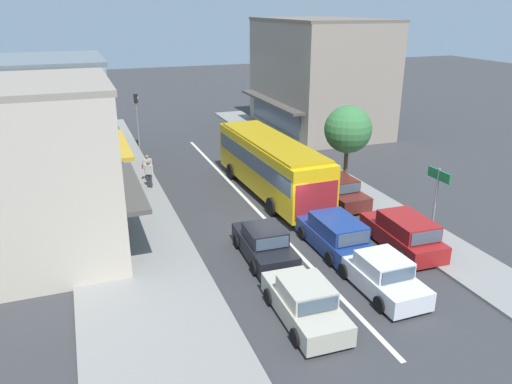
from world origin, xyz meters
name	(u,v)px	position (x,y,z in m)	size (l,w,h in m)	color
ground_plane	(278,232)	(0.00, 0.00, 0.00)	(140.00, 140.00, 0.00)	#353538
lane_centre_line	(250,203)	(0.00, 4.00, 0.00)	(0.20, 28.00, 0.01)	silver
sidewalk_left	(120,205)	(-6.80, 6.00, 0.07)	(5.20, 44.00, 0.14)	gray
kerb_right	(332,179)	(6.20, 6.00, 0.06)	(2.80, 44.00, 0.12)	gray
shopfront_corner_near	(40,172)	(-10.18, 1.49, 3.75)	(7.18, 7.22, 7.52)	beige
shopfront_mid_block	(44,130)	(-10.18, 8.97, 3.85)	(7.82, 7.17, 7.72)	#84939E
shopfront_far_end	(48,110)	(-10.18, 17.07, 3.45)	(7.74, 8.78, 6.91)	gray
building_right_far	(319,76)	(11.48, 18.67, 4.63)	(9.03, 12.70, 9.27)	gray
city_bus	(271,162)	(1.64, 5.05, 1.88)	(2.98, 10.93, 3.23)	yellow
sedan_adjacent_lane_lead	(305,303)	(-1.89, -6.88, 0.66)	(1.98, 4.25, 1.47)	#B7B29E
wagon_adjacent_lane_trail	(335,235)	(1.63, -2.55, 0.75)	(1.95, 4.51, 1.58)	navy
sedan_queue_gap_filler	(381,275)	(1.66, -6.16, 0.66)	(1.93, 4.22, 1.47)	silver
sedan_behind_bus_near	(264,244)	(-1.57, -2.19, 0.66)	(2.02, 4.26, 1.47)	black
parked_wagon_kerb_front	(404,233)	(4.59, -3.50, 0.75)	(2.06, 4.56, 1.58)	maroon
parked_sedan_kerb_second	(338,192)	(4.57, 2.40, 0.66)	(2.01, 4.26, 1.47)	#561E19
parked_sedan_kerb_third	(299,164)	(4.69, 7.67, 0.66)	(1.93, 4.22, 1.47)	black
traffic_light_downstreet	(137,112)	(-4.14, 17.42, 2.85)	(0.32, 0.24, 4.20)	gray
directional_road_sign	(437,188)	(6.14, -3.48, 2.68)	(0.10, 1.40, 3.60)	gray
street_tree_right	(348,130)	(6.11, 4.34, 3.57)	(2.73, 2.73, 4.96)	brown
pedestrian_with_handbag_near	(147,166)	(-4.73, 9.40, 1.07)	(0.66, 0.27, 1.63)	#333338
pedestrian_browsing_midblock	(149,173)	(-4.84, 8.12, 1.07)	(0.47, 0.40, 1.63)	#333338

